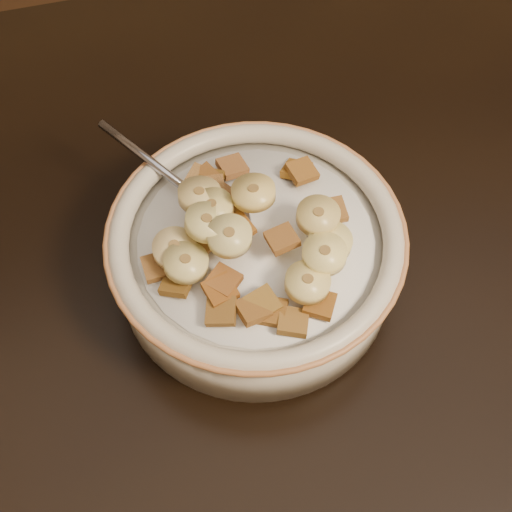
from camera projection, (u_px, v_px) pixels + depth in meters
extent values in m
cube|color=#321A12|center=(331.00, 43.00, 1.17)|extent=(0.38, 0.38, 0.86)
cylinder|color=beige|center=(256.00, 260.00, 0.54)|extent=(0.21, 0.21, 0.05)
cylinder|color=white|center=(256.00, 241.00, 0.52)|extent=(0.17, 0.17, 0.00)
ellipsoid|color=#8E91A2|center=(220.00, 215.00, 0.53)|extent=(0.06, 0.06, 0.01)
cube|color=brown|center=(302.00, 171.00, 0.54)|extent=(0.02, 0.02, 0.01)
cube|color=brown|center=(220.00, 290.00, 0.48)|extent=(0.02, 0.02, 0.01)
cube|color=brown|center=(222.00, 197.00, 0.52)|extent=(0.03, 0.03, 0.01)
cube|color=brown|center=(320.00, 304.00, 0.48)|extent=(0.03, 0.03, 0.01)
cube|color=brown|center=(253.00, 310.00, 0.48)|extent=(0.02, 0.02, 0.01)
cube|color=brown|center=(271.00, 312.00, 0.48)|extent=(0.03, 0.03, 0.01)
cube|color=#975E31|center=(211.00, 188.00, 0.53)|extent=(0.02, 0.02, 0.01)
cube|color=brown|center=(293.00, 322.00, 0.48)|extent=(0.03, 0.03, 0.01)
cube|color=brown|center=(232.00, 167.00, 0.55)|extent=(0.02, 0.02, 0.01)
cube|color=brown|center=(332.00, 211.00, 0.52)|extent=(0.02, 0.02, 0.01)
cube|color=brown|center=(205.00, 178.00, 0.54)|extent=(0.03, 0.03, 0.01)
cube|color=brown|center=(157.00, 267.00, 0.50)|extent=(0.02, 0.02, 0.01)
cube|color=#945E2D|center=(223.00, 219.00, 0.50)|extent=(0.03, 0.03, 0.01)
cube|color=brown|center=(282.00, 239.00, 0.50)|extent=(0.02, 0.02, 0.01)
cube|color=brown|center=(217.00, 204.00, 0.52)|extent=(0.02, 0.02, 0.01)
cube|color=brown|center=(177.00, 283.00, 0.49)|extent=(0.03, 0.03, 0.01)
cube|color=brown|center=(297.00, 170.00, 0.55)|extent=(0.03, 0.03, 0.01)
cube|color=brown|center=(224.00, 281.00, 0.49)|extent=(0.03, 0.03, 0.01)
cube|color=brown|center=(198.00, 243.00, 0.50)|extent=(0.03, 0.03, 0.01)
cube|color=olive|center=(201.00, 179.00, 0.54)|extent=(0.03, 0.03, 0.01)
cube|color=brown|center=(238.00, 228.00, 0.50)|extent=(0.03, 0.03, 0.01)
cube|color=brown|center=(208.00, 180.00, 0.54)|extent=(0.03, 0.03, 0.01)
cube|color=brown|center=(263.00, 303.00, 0.48)|extent=(0.03, 0.03, 0.01)
cube|color=brown|center=(221.00, 311.00, 0.48)|extent=(0.03, 0.03, 0.01)
cylinder|color=#FFEE82|center=(330.00, 242.00, 0.49)|extent=(0.04, 0.04, 0.01)
cylinder|color=#FFE38E|center=(325.00, 254.00, 0.49)|extent=(0.04, 0.04, 0.01)
cylinder|color=#E7D977|center=(207.00, 222.00, 0.49)|extent=(0.04, 0.04, 0.02)
cylinder|color=beige|center=(186.00, 263.00, 0.49)|extent=(0.04, 0.04, 0.01)
cylinder|color=#E3CB7D|center=(318.00, 216.00, 0.50)|extent=(0.04, 0.04, 0.01)
cylinder|color=#DDC47C|center=(200.00, 195.00, 0.51)|extent=(0.04, 0.04, 0.01)
cylinder|color=#F5DF9D|center=(175.00, 249.00, 0.49)|extent=(0.04, 0.04, 0.01)
cylinder|color=#E0C76F|center=(212.00, 208.00, 0.50)|extent=(0.04, 0.04, 0.01)
cylinder|color=#F7D678|center=(253.00, 193.00, 0.49)|extent=(0.04, 0.04, 0.01)
cylinder|color=#D1BC74|center=(308.00, 282.00, 0.48)|extent=(0.04, 0.04, 0.01)
cylinder|color=#E5D98B|center=(229.00, 236.00, 0.48)|extent=(0.04, 0.04, 0.01)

